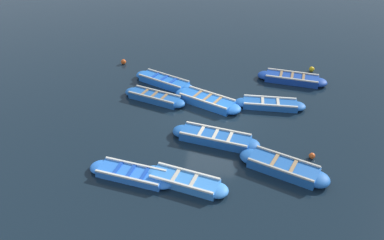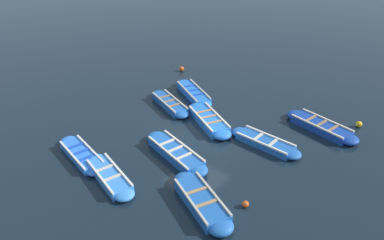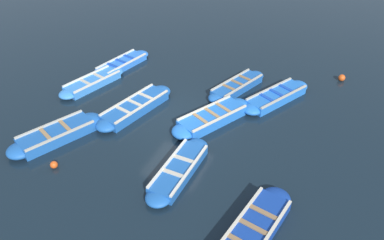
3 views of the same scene
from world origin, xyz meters
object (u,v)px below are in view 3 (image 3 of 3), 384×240
Objects in this scene: boat_bow_out at (237,86)px; boat_outer_right at (276,97)px; boat_inner_gap at (93,82)px; boat_mid_row at (212,118)px; buoy_white_drifting at (54,165)px; boat_drifting at (179,170)px; buoy_yellow_far at (342,78)px; boat_tucked at (57,135)px; boat_far_corner at (135,107)px; boat_stern_in at (253,232)px; boat_outer_left at (122,64)px.

boat_outer_right is at bearing 174.17° from boat_bow_out.
boat_mid_row is (-6.01, 0.44, 0.04)m from boat_inner_gap.
buoy_white_drifting is at bearing 112.66° from boat_inner_gap.
buoy_yellow_far is (-4.24, -8.66, -0.01)m from boat_drifting.
boat_tucked reaches higher than boat_drifting.
boat_mid_row is 3.21m from boat_outer_right.
buoy_white_drifting is (0.75, 4.04, -0.07)m from boat_far_corner.
boat_inner_gap is 6.54m from boat_bow_out.
boat_inner_gap reaches higher than boat_drifting.
buoy_white_drifting is at bearing 50.93° from buoy_yellow_far.
boat_outer_right is at bearing -148.30° from boat_far_corner.
boat_outer_right is 14.59× the size of buoy_white_drifting.
boat_tucked is at bearing -53.23° from buoy_white_drifting.
boat_stern_in reaches higher than boat_bow_out.
boat_far_corner reaches higher than boat_drifting.
boat_tucked and boat_mid_row have the same top height.
boat_bow_out is 7.88m from boat_stern_in.
boat_mid_row is 0.93× the size of boat_far_corner.
buoy_yellow_far is (-1.31, -10.08, -0.03)m from boat_stern_in.
boat_tucked is 5.96m from boat_outer_left.
boat_tucked reaches higher than boat_outer_left.
boat_outer_right is 5.96m from boat_far_corner.
boat_outer_right reaches higher than boat_outer_left.
boat_drifting is 0.89× the size of boat_stern_in.
buoy_white_drifting is (-0.96, 1.28, -0.08)m from boat_tucked.
boat_outer_right is at bearing -165.00° from boat_inner_gap.
boat_outer_left is at bearing -80.89° from boat_tucked.
boat_tucked is 8.99m from boat_outer_right.
boat_mid_row is at bearing 87.59° from boat_bow_out.
boat_drifting is at bearing 149.30° from boat_inner_gap.
buoy_yellow_far is 1.22× the size of buoy_white_drifting.
boat_far_corner reaches higher than boat_outer_right.
boat_drifting is (-4.92, -0.17, -0.04)m from boat_tucked.
boat_outer_right is 1.82m from boat_bow_out.
boat_inner_gap is 0.95× the size of boat_outer_right.
boat_tucked is 7.85m from boat_bow_out.
boat_tucked is 0.99× the size of boat_mid_row.
boat_drifting reaches higher than buoy_yellow_far.
boat_outer_left is 11.57× the size of buoy_yellow_far.
boat_outer_left is (5.86, -5.71, -0.01)m from boat_drifting.
boat_mid_row is at bearing 175.83° from boat_inner_gap.
boat_mid_row is 6.33m from boat_outer_left.
boat_outer_right is 11.94× the size of buoy_yellow_far.
buoy_yellow_far is (-9.16, -8.83, -0.05)m from boat_tucked.
boat_inner_gap is 11.49m from buoy_yellow_far.
boat_inner_gap is 0.94× the size of boat_mid_row.
boat_mid_row is at bearing 53.06° from boat_outer_right.
boat_outer_left is at bearing -23.71° from boat_mid_row.
boat_stern_in is (-7.85, 1.26, -0.01)m from boat_tucked.
buoy_yellow_far is at bearing -163.75° from boat_outer_left.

